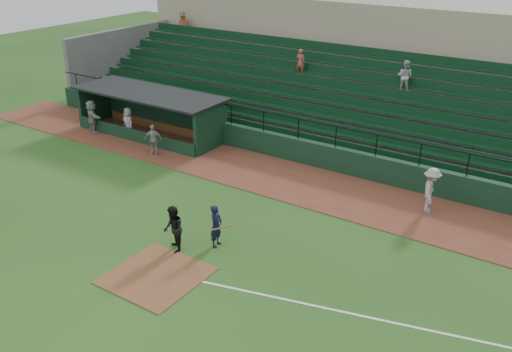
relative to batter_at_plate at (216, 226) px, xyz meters
The scene contains 12 objects.
ground 1.91m from the batter_at_plate, 106.94° to the right, with size 90.00×90.00×0.00m, color #28521A.
warning_track 6.41m from the batter_at_plate, 94.55° to the left, with size 40.00×4.00×0.03m, color brown.
home_plate_dirt 2.82m from the batter_at_plate, 100.76° to the right, with size 3.00×3.00×0.03m, color brown.
foul_line 7.55m from the batter_at_plate, ahead, with size 18.00×0.09×0.01m, color white.
stadium_structure 14.88m from the batter_at_plate, 91.96° to the left, with size 38.00×13.08×6.40m.
dugout 12.96m from the batter_at_plate, 142.39° to the left, with size 8.90×3.20×2.42m.
batter_at_plate is the anchor object (origin of this frame).
umpire 1.53m from the batter_at_plate, 133.59° to the right, with size 0.84×0.66×1.74m, color black.
runner 8.85m from the batter_at_plate, 50.96° to the left, with size 1.21×0.70×1.88m, color #A9A39E.
dugout_player_a 9.61m from the batter_at_plate, 146.64° to the left, with size 0.92×0.38×1.57m, color #A49F99.
dugout_player_b 12.55m from the batter_at_plate, 149.58° to the left, with size 0.83×0.54×1.70m, color #ADA7A2.
dugout_player_c 14.45m from the batter_at_plate, 155.95° to the left, with size 1.70×0.54×1.83m, color #A39F99.
Camera 1 is at (11.38, -12.11, 10.65)m, focal length 39.10 mm.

